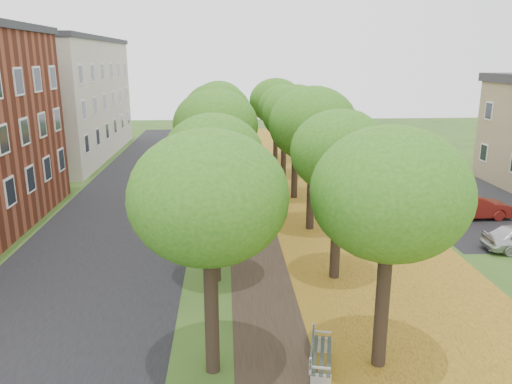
{
  "coord_description": "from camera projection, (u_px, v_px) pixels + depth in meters",
  "views": [
    {
      "loc": [
        -1.75,
        -12.49,
        8.64
      ],
      "look_at": [
        -0.33,
        10.23,
        2.5
      ],
      "focal_mm": 35.0,
      "sensor_mm": 36.0,
      "label": 1
    }
  ],
  "objects": [
    {
      "name": "leaf_verge",
      "position": [
        342.0,
        210.0,
        29.15
      ],
      "size": [
        7.5,
        70.0,
        0.01
      ],
      "primitive_type": "cube",
      "color": "#B28520",
      "rests_on": "ground"
    },
    {
      "name": "tree_row_east",
      "position": [
        303.0,
        124.0,
        27.68
      ],
      "size": [
        4.16,
        34.16,
        6.89
      ],
      "color": "black",
      "rests_on": "ground"
    },
    {
      "name": "car_grey",
      "position": [
        440.0,
        195.0,
        29.69
      ],
      "size": [
        5.0,
        2.21,
        1.43
      ],
      "primitive_type": "imported",
      "rotation": [
        0.0,
        0.0,
        1.53
      ],
      "color": "#333237",
      "rests_on": "ground"
    },
    {
      "name": "street_asphalt",
      "position": [
        125.0,
        215.0,
        28.39
      ],
      "size": [
        8.0,
        70.0,
        0.01
      ],
      "primitive_type": "cube",
      "color": "black",
      "rests_on": "ground"
    },
    {
      "name": "car_red",
      "position": [
        473.0,
        206.0,
        27.6
      ],
      "size": [
        4.2,
        1.58,
        1.37
      ],
      "primitive_type": "imported",
      "rotation": [
        0.0,
        0.0,
        1.6
      ],
      "color": "maroon",
      "rests_on": "ground"
    },
    {
      "name": "ground",
      "position": [
        289.0,
        367.0,
        14.39
      ],
      "size": [
        120.0,
        120.0,
        0.0
      ],
      "primitive_type": "plane",
      "color": "#2D4C19",
      "rests_on": "ground"
    },
    {
      "name": "footpath",
      "position": [
        256.0,
        212.0,
        28.85
      ],
      "size": [
        3.2,
        70.0,
        0.01
      ],
      "primitive_type": "cube",
      "color": "black",
      "rests_on": "ground"
    },
    {
      "name": "bench",
      "position": [
        320.0,
        355.0,
        14.14
      ],
      "size": [
        1.0,
        2.06,
        0.94
      ],
      "rotation": [
        0.0,
        0.0,
        1.35
      ],
      "color": "#283229",
      "rests_on": "ground"
    },
    {
      "name": "parking_lot",
      "position": [
        474.0,
        203.0,
        30.63
      ],
      "size": [
        9.0,
        16.0,
        0.01
      ],
      "primitive_type": "cube",
      "color": "black",
      "rests_on": "ground"
    },
    {
      "name": "tree_row_west",
      "position": [
        217.0,
        124.0,
        27.39
      ],
      "size": [
        4.16,
        34.16,
        6.89
      ],
      "color": "black",
      "rests_on": "ground"
    },
    {
      "name": "car_white",
      "position": [
        423.0,
        184.0,
        32.27
      ],
      "size": [
        5.86,
        4.01,
        1.49
      ],
      "primitive_type": "imported",
      "rotation": [
        0.0,
        0.0,
        1.88
      ],
      "color": "white",
      "rests_on": "ground"
    },
    {
      "name": "building_cream",
      "position": [
        51.0,
        98.0,
        43.81
      ],
      "size": [
        10.3,
        20.3,
        10.4
      ],
      "color": "beige",
      "rests_on": "ground"
    }
  ]
}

